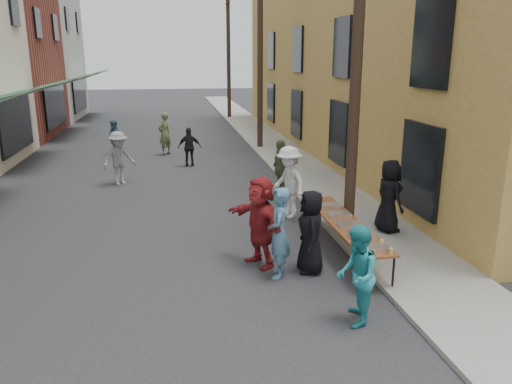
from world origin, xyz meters
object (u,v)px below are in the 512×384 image
object	(u,v)px
utility_pole_near	(358,43)
server	(389,196)
utility_pole_mid	(260,49)
catering_tray_sausage	(375,248)
serving_table	(345,223)
guest_front_c	(356,276)
utility_pole_far	(228,52)
guest_front_a	(311,232)

from	to	relation	value
utility_pole_near	server	distance (m)	3.65
utility_pole_near	server	xyz separation A→B (m)	(0.96, -0.08, -3.52)
utility_pole_mid	catering_tray_sausage	world-z (taller)	utility_pole_mid
utility_pole_near	catering_tray_sausage	distance (m)	4.63
serving_table	guest_front_c	bearing A→B (deg)	-105.99
utility_pole_near	catering_tray_sausage	world-z (taller)	utility_pole_near
utility_pole_mid	serving_table	size ratio (longest dim) A/B	2.25
catering_tray_sausage	server	world-z (taller)	server
utility_pole_mid	utility_pole_far	world-z (taller)	same
utility_pole_mid	guest_front_a	xyz separation A→B (m)	(-1.48, -13.83, -3.65)
utility_pole_far	serving_table	world-z (taller)	utility_pole_far
utility_pole_mid	server	world-z (taller)	utility_pole_mid
serving_table	server	world-z (taller)	server
utility_pole_far	catering_tray_sausage	world-z (taller)	utility_pole_far
guest_front_a	serving_table	bearing A→B (deg)	133.15
server	utility_pole_near	bearing A→B (deg)	75.47
guest_front_c	server	distance (m)	4.46
utility_pole_far	catering_tray_sausage	size ratio (longest dim) A/B	18.00
serving_table	server	bearing A→B (deg)	34.42
catering_tray_sausage	guest_front_c	world-z (taller)	guest_front_c
server	guest_front_a	bearing A→B (deg)	115.81
utility_pole_far	guest_front_c	xyz separation A→B (m)	(-1.31, -27.91, -3.67)
server	catering_tray_sausage	bearing A→B (deg)	141.27
utility_pole_near	guest_front_a	size ratio (longest dim) A/B	5.30
utility_pole_far	guest_front_a	distance (m)	26.13
guest_front_c	server	xyz separation A→B (m)	(2.28, 3.83, 0.15)
guest_front_a	guest_front_c	size ratio (longest dim) A/B	1.02
guest_front_a	server	bearing A→B (deg)	131.37
catering_tray_sausage	server	distance (m)	3.04
utility_pole_near	guest_front_a	distance (m)	4.34
utility_pole_far	server	xyz separation A→B (m)	(0.96, -24.08, -3.52)
utility_pole_near	server	size ratio (longest dim) A/B	5.09
server	guest_front_c	bearing A→B (deg)	139.48
utility_pole_mid	utility_pole_far	distance (m)	12.00
utility_pole_far	catering_tray_sausage	bearing A→B (deg)	-91.07
catering_tray_sausage	guest_front_c	distance (m)	1.43
utility_pole_mid	guest_front_a	distance (m)	14.38
utility_pole_far	serving_table	xyz separation A→B (m)	(-0.50, -25.08, -3.79)
server	utility_pole_mid	bearing A→B (deg)	-5.28
utility_pole_far	server	bearing A→B (deg)	-87.71
utility_pole_near	server	world-z (taller)	utility_pole_near
utility_pole_far	guest_front_c	size ratio (longest dim) A/B	5.41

